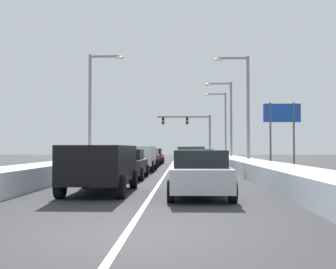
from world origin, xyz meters
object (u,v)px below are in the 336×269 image
(sedan_maroon_center_lane_fourth, at_px, (148,157))
(sedan_red_center_lane_fifth, at_px, (153,156))
(roadside_sign_right, at_px, (282,120))
(suv_navy_right_lane_fifth, at_px, (188,154))
(suv_black_center_lane_nearest, at_px, (101,164))
(street_lamp_right_mid, at_px, (227,115))
(sedan_charcoal_center_lane_second, at_px, (126,164))
(street_lamp_left_mid, at_px, (95,101))
(suv_green_right_lane_fourth, at_px, (191,155))
(sedan_silver_right_lane_nearest, at_px, (200,173))
(street_lamp_right_near, at_px, (243,102))
(traffic_light_gantry, at_px, (193,127))
(sedan_gray_right_lane_third, at_px, (196,161))
(sedan_tan_right_lane_second, at_px, (196,165))
(street_lamp_right_far, at_px, (223,120))
(suv_white_center_lane_third, at_px, (140,156))

(sedan_maroon_center_lane_fourth, height_order, sedan_red_center_lane_fifth, same)
(sedan_maroon_center_lane_fourth, distance_m, roadside_sign_right, 12.02)
(suv_navy_right_lane_fifth, distance_m, suv_black_center_lane_nearest, 25.11)
(sedan_maroon_center_lane_fourth, height_order, street_lamp_right_mid, street_lamp_right_mid)
(sedan_charcoal_center_lane_second, xyz_separation_m, street_lamp_left_mid, (-3.63, 9.18, 4.32))
(sedan_charcoal_center_lane_second, relative_size, sedan_red_center_lane_fifth, 1.00)
(suv_green_right_lane_fourth, bearing_deg, sedan_red_center_lane_fifth, 114.61)
(suv_navy_right_lane_fifth, distance_m, street_lamp_left_mid, 12.07)
(suv_green_right_lane_fourth, distance_m, suv_navy_right_lane_fifth, 6.06)
(suv_green_right_lane_fourth, bearing_deg, street_lamp_left_mid, -158.45)
(suv_navy_right_lane_fifth, relative_size, sedan_charcoal_center_lane_second, 1.09)
(sedan_maroon_center_lane_fourth, relative_size, street_lamp_right_mid, 0.56)
(sedan_charcoal_center_lane_second, bearing_deg, roadside_sign_right, 52.14)
(sedan_silver_right_lane_nearest, bearing_deg, street_lamp_right_near, 77.07)
(suv_black_center_lane_nearest, relative_size, traffic_light_gantry, 0.65)
(sedan_gray_right_lane_third, height_order, street_lamp_left_mid, street_lamp_left_mid)
(sedan_tan_right_lane_second, height_order, sedan_gray_right_lane_third, same)
(suv_navy_right_lane_fifth, height_order, street_lamp_right_far, street_lamp_right_far)
(suv_navy_right_lane_fifth, distance_m, street_lamp_right_near, 10.56)
(sedan_tan_right_lane_second, relative_size, street_lamp_right_near, 0.54)
(sedan_red_center_lane_fifth, bearing_deg, suv_green_right_lane_fourth, -65.39)
(sedan_charcoal_center_lane_second, xyz_separation_m, sedan_red_center_lane_fifth, (0.00, 19.82, 0.00))
(suv_white_center_lane_third, bearing_deg, sedan_red_center_lane_fifth, 89.85)
(sedan_silver_right_lane_nearest, bearing_deg, suv_navy_right_lane_fifth, 90.04)
(sedan_tan_right_lane_second, distance_m, suv_green_right_lane_fourth, 13.05)
(sedan_silver_right_lane_nearest, distance_m, street_lamp_right_mid, 27.75)
(sedan_charcoal_center_lane_second, distance_m, sedan_red_center_lane_fifth, 19.82)
(sedan_tan_right_lane_second, relative_size, suv_white_center_lane_third, 0.92)
(sedan_gray_right_lane_third, distance_m, suv_navy_right_lane_fifth, 12.92)
(suv_black_center_lane_nearest, xyz_separation_m, street_lamp_left_mid, (-3.65, 15.97, 4.07))
(roadside_sign_right, bearing_deg, sedan_tan_right_lane_second, -116.65)
(street_lamp_right_far, bearing_deg, sedan_gray_right_lane_third, -99.36)
(sedan_charcoal_center_lane_second, bearing_deg, street_lamp_right_far, 75.26)
(sedan_silver_right_lane_nearest, xyz_separation_m, suv_white_center_lane_third, (-3.48, 14.85, 0.25))
(street_lamp_right_near, bearing_deg, suv_navy_right_lane_fifth, 113.51)
(suv_white_center_lane_third, bearing_deg, sedan_gray_right_lane_third, -26.06)
(traffic_light_gantry, bearing_deg, street_lamp_right_far, -66.25)
(suv_green_right_lane_fourth, xyz_separation_m, street_lamp_left_mid, (-7.20, -2.84, 4.07))
(sedan_red_center_lane_fifth, relative_size, roadside_sign_right, 0.82)
(suv_black_center_lane_nearest, height_order, suv_white_center_lane_third, same)
(sedan_gray_right_lane_third, bearing_deg, suv_white_center_lane_third, 153.94)
(street_lamp_right_mid, bearing_deg, sedan_red_center_lane_fifth, 176.50)
(suv_green_right_lane_fourth, height_order, roadside_sign_right, roadside_sign_right)
(sedan_maroon_center_lane_fourth, bearing_deg, suv_black_center_lane_nearest, -89.86)
(sedan_gray_right_lane_third, distance_m, suv_green_right_lane_fourth, 6.86)
(sedan_tan_right_lane_second, xyz_separation_m, street_lamp_right_mid, (3.72, 20.39, 4.05))
(sedan_silver_right_lane_nearest, relative_size, suv_navy_right_lane_fifth, 0.92)
(sedan_tan_right_lane_second, distance_m, traffic_light_gantry, 38.52)
(sedan_silver_right_lane_nearest, height_order, street_lamp_left_mid, street_lamp_left_mid)
(suv_navy_right_lane_fifth, xyz_separation_m, roadside_sign_right, (8.05, -3.32, 3.00))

